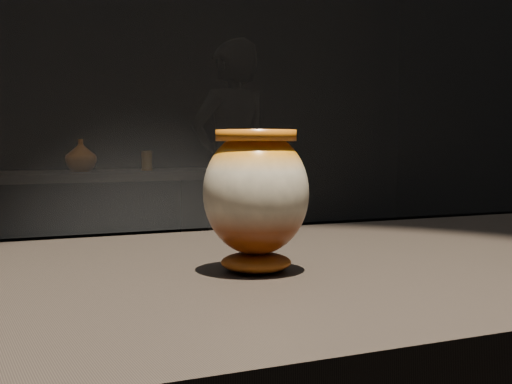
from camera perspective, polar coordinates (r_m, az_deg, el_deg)
main_vase at (r=0.93m, az=-0.00°, el=-0.21°), size 0.17×0.17×0.19m
back_shelf at (r=4.28m, az=-15.21°, el=-1.97°), size 2.00×0.60×0.90m
back_vase_mid at (r=4.24m, az=-13.84°, el=2.86°), size 0.25×0.25×0.19m
back_vase_right at (r=4.34m, az=-8.73°, el=2.49°), size 0.06×0.06×0.12m
visitor at (r=5.20m, az=-1.97°, el=2.20°), size 0.73×0.55×1.81m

